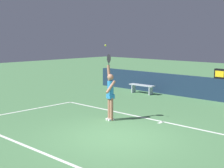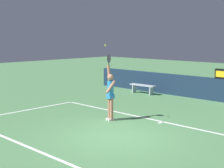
% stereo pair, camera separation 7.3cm
% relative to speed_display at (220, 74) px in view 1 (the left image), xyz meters
% --- Properties ---
extents(ground_plane, '(60.00, 60.00, 0.00)m').
position_rel_speed_display_xyz_m(ground_plane, '(0.27, -7.74, -1.36)').
color(ground_plane, '#4C804E').
extents(court_lines, '(10.96, 5.15, 0.00)m').
position_rel_speed_display_xyz_m(court_lines, '(0.27, -7.67, -1.36)').
color(court_lines, white).
rests_on(court_lines, ground).
extents(speed_display, '(0.56, 0.20, 0.48)m').
position_rel_speed_display_xyz_m(speed_display, '(0.00, 0.00, 0.00)').
color(speed_display, black).
rests_on(speed_display, back_wall).
extents(tennis_player, '(0.48, 0.44, 2.54)m').
position_rel_speed_display_xyz_m(tennis_player, '(-1.33, -6.35, -0.31)').
color(tennis_player, '#AA7259').
rests_on(tennis_player, ground).
extents(tennis_ball, '(0.07, 0.07, 0.07)m').
position_rel_speed_display_xyz_m(tennis_ball, '(-1.31, -6.62, 1.48)').
color(tennis_ball, '#C9DB32').
extents(courtside_bench_near, '(1.58, 0.39, 0.50)m').
position_rel_speed_display_xyz_m(courtside_bench_near, '(-4.12, -0.89, -0.98)').
color(courtside_bench_near, '#ABB3C1').
rests_on(courtside_bench_near, ground).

